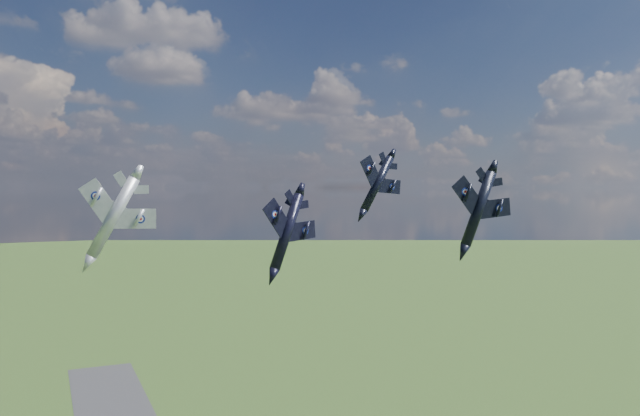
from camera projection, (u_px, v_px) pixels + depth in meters
name	position (u px, v px, depth m)	size (l,w,h in m)	color
jet_lead_navy	(287.00, 231.00, 74.71)	(9.45, 13.17, 2.73)	black
jet_right_navy	(479.00, 209.00, 71.68)	(8.96, 12.49, 2.58)	black
jet_high_navy	(377.00, 184.00, 99.32)	(9.85, 13.73, 2.84)	black
jet_left_silver	(113.00, 217.00, 70.56)	(9.88, 13.78, 2.85)	#ABAFB6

